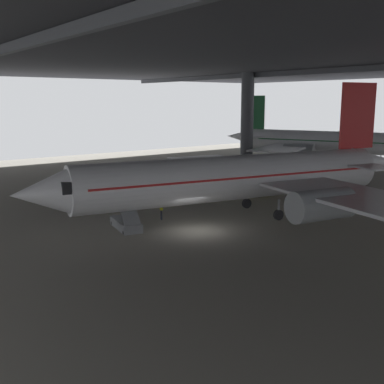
% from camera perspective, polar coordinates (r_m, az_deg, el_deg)
% --- Properties ---
extents(ground_plane, '(110.00, 110.00, 0.00)m').
position_cam_1_polar(ground_plane, '(37.11, 0.72, -4.78)').
color(ground_plane, gray).
extents(hangar_structure, '(121.00, 99.00, 15.46)m').
position_cam_1_polar(hangar_structure, '(45.79, 15.04, 16.58)').
color(hangar_structure, '#4C4F54').
rests_on(hangar_structure, ground_plane).
extents(airplane_main, '(36.84, 37.63, 11.78)m').
position_cam_1_polar(airplane_main, '(41.36, 6.06, 1.79)').
color(airplane_main, white).
rests_on(airplane_main, ground_plane).
extents(boarding_stairs, '(4.46, 2.24, 4.72)m').
position_cam_1_polar(boarding_stairs, '(38.16, -8.04, -3.30)').
color(boarding_stairs, slate).
rests_on(boarding_stairs, ground_plane).
extents(crew_worker_by_stairs, '(0.50, 0.35, 1.71)m').
position_cam_1_polar(crew_worker_by_stairs, '(40.49, -3.74, -2.02)').
color(crew_worker_by_stairs, '#232838').
rests_on(crew_worker_by_stairs, ground_plane).
extents(airplane_distant, '(32.50, 32.60, 10.89)m').
position_cam_1_polar(airplane_distant, '(81.38, 15.34, 5.89)').
color(airplane_distant, white).
rests_on(airplane_distant, ground_plane).
extents(baggage_tug, '(1.50, 2.32, 0.90)m').
position_cam_1_polar(baggage_tug, '(51.12, 8.42, 0.11)').
color(baggage_tug, yellow).
rests_on(baggage_tug, ground_plane).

